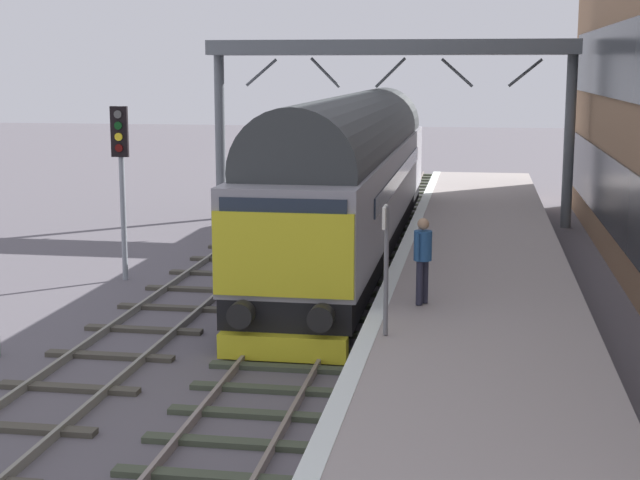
{
  "coord_description": "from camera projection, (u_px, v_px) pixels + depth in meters",
  "views": [
    {
      "loc": [
        3.51,
        -19.48,
        5.42
      ],
      "look_at": [
        0.2,
        0.55,
        1.78
      ],
      "focal_mm": 54.22,
      "sensor_mm": 36.0,
      "label": 1
    }
  ],
  "objects": [
    {
      "name": "overhead_footbridge",
      "position": [
        391.0,
        58.0,
        33.09
      ],
      "size": [
        12.57,
        2.0,
        6.33
      ],
      "color": "slate",
      "rests_on": "ground"
    },
    {
      "name": "diesel_locomotive",
      "position": [
        352.0,
        173.0,
        27.15
      ],
      "size": [
        2.74,
        20.05,
        4.68
      ],
      "color": "black",
      "rests_on": "ground"
    },
    {
      "name": "signal_post_mid",
      "position": [
        121.0,
        168.0,
        24.43
      ],
      "size": [
        0.44,
        0.22,
        4.45
      ],
      "color": "gray",
      "rests_on": "ground"
    },
    {
      "name": "ground_plane",
      "position": [
        306.0,
        327.0,
        20.43
      ],
      "size": [
        140.0,
        140.0,
        0.0
      ],
      "primitive_type": "plane",
      "color": "#5A555C",
      "rests_on": "ground"
    },
    {
      "name": "track_adjacent_west",
      "position": [
        158.0,
        318.0,
        20.95
      ],
      "size": [
        2.5,
        60.0,
        0.15
      ],
      "color": "gray",
      "rests_on": "ground"
    },
    {
      "name": "track_main",
      "position": [
        306.0,
        324.0,
        20.42
      ],
      "size": [
        2.5,
        60.0,
        0.15
      ],
      "color": "gray",
      "rests_on": "ground"
    },
    {
      "name": "waiting_passenger",
      "position": [
        423.0,
        253.0,
        18.06
      ],
      "size": [
        0.46,
        0.46,
        1.64
      ],
      "rotation": [
        0.0,
        0.0,
        1.1
      ],
      "color": "#2A2A3B",
      "rests_on": "station_platform"
    },
    {
      "name": "platform_number_sign",
      "position": [
        386.0,
        251.0,
        15.87
      ],
      "size": [
        0.1,
        0.44,
        2.18
      ],
      "color": "slate",
      "rests_on": "station_platform"
    },
    {
      "name": "station_platform",
      "position": [
        479.0,
        311.0,
        19.77
      ],
      "size": [
        4.0,
        44.0,
        1.01
      ],
      "color": "#9E9490",
      "rests_on": "ground"
    }
  ]
}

